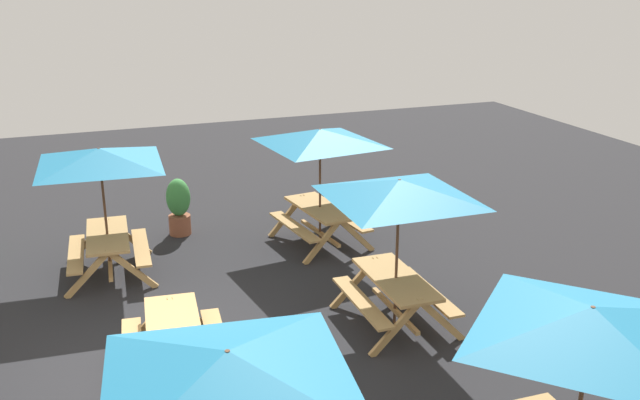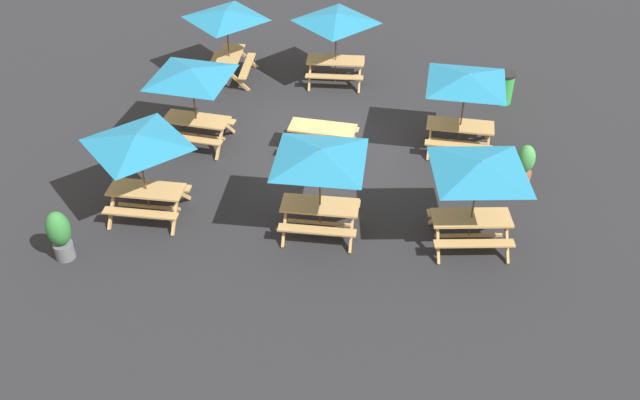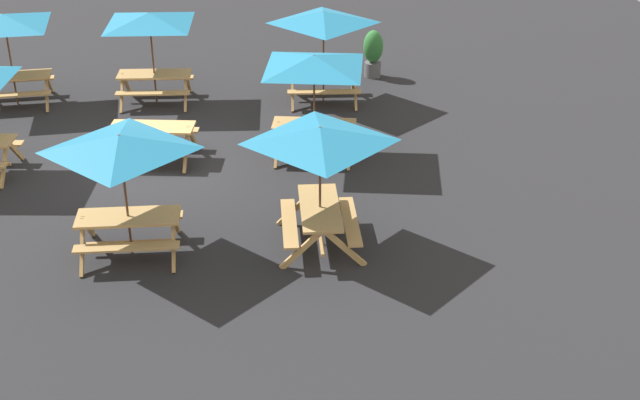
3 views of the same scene
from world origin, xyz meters
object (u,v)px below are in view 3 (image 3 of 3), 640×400
at_px(picnic_table_7, 153,135).
at_px(picnic_table_4, 314,69).
at_px(potted_plant_1, 373,52).
at_px(picnic_table_2, 320,144).
at_px(picnic_table_0, 150,25).
at_px(picnic_table_1, 5,27).
at_px(picnic_table_3, 324,24).
at_px(picnic_table_5, 121,152).

bearing_deg(picnic_table_7, picnic_table_4, 5.10).
bearing_deg(potted_plant_1, picnic_table_2, -102.32).
relative_size(picnic_table_0, picnic_table_1, 1.01).
xyz_separation_m(picnic_table_0, picnic_table_7, (0.31, -3.37, -1.43)).
distance_m(picnic_table_3, picnic_table_5, 8.20).
distance_m(picnic_table_4, potted_plant_1, 5.49).
bearing_deg(picnic_table_4, picnic_table_2, -84.16).
height_order(picnic_table_0, picnic_table_5, same).
bearing_deg(picnic_table_0, picnic_table_3, -1.18).
bearing_deg(potted_plant_1, picnic_table_5, -120.53).
bearing_deg(picnic_table_5, picnic_table_2, 0.83).
relative_size(picnic_table_1, picnic_table_5, 1.20).
distance_m(picnic_table_1, potted_plant_1, 9.30).
bearing_deg(picnic_table_4, potted_plant_1, 77.13).
xyz_separation_m(picnic_table_1, picnic_table_4, (7.25, -3.49, 0.00)).
height_order(picnic_table_1, picnic_table_5, same).
xyz_separation_m(picnic_table_3, picnic_table_4, (-0.40, -3.27, 0.00)).
bearing_deg(picnic_table_5, picnic_table_4, 47.40).
bearing_deg(picnic_table_5, picnic_table_7, 88.83).
distance_m(picnic_table_0, picnic_table_3, 4.19).
distance_m(picnic_table_1, picnic_table_4, 8.05).
bearing_deg(picnic_table_0, picnic_table_7, -83.93).
distance_m(picnic_table_4, picnic_table_5, 5.27).
height_order(picnic_table_1, picnic_table_2, same).
xyz_separation_m(picnic_table_0, potted_plant_1, (5.63, 1.59, -1.30)).
bearing_deg(picnic_table_5, picnic_table_0, 91.03).
relative_size(picnic_table_0, picnic_table_3, 1.21).
relative_size(picnic_table_5, potted_plant_1, 1.83).
height_order(picnic_table_3, picnic_table_7, picnic_table_3).
xyz_separation_m(picnic_table_2, picnic_table_4, (0.10, 3.83, 0.00)).
distance_m(picnic_table_0, picnic_table_4, 5.11).
distance_m(picnic_table_7, potted_plant_1, 7.27).
height_order(picnic_table_4, picnic_table_7, picnic_table_4).
distance_m(picnic_table_1, picnic_table_2, 10.24).
bearing_deg(picnic_table_3, picnic_table_4, -95.43).
height_order(picnic_table_4, potted_plant_1, picnic_table_4).
relative_size(picnic_table_3, potted_plant_1, 1.83).
xyz_separation_m(picnic_table_5, potted_plant_1, (5.29, 8.98, -1.30)).
distance_m(picnic_table_2, picnic_table_7, 5.34).
bearing_deg(picnic_table_3, picnic_table_1, 179.86).
xyz_separation_m(picnic_table_2, picnic_table_3, (0.49, 7.10, 0.00)).
bearing_deg(picnic_table_3, potted_plant_1, 52.00).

